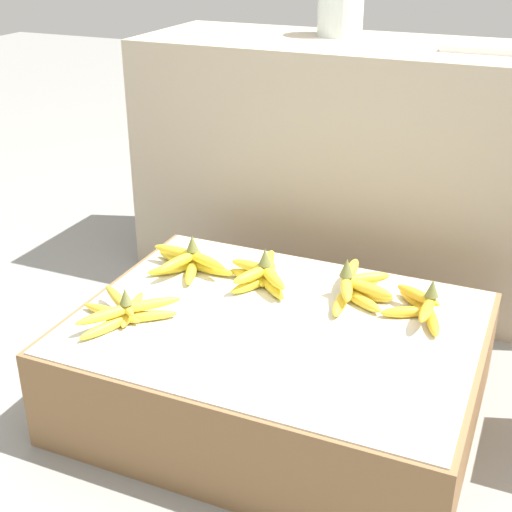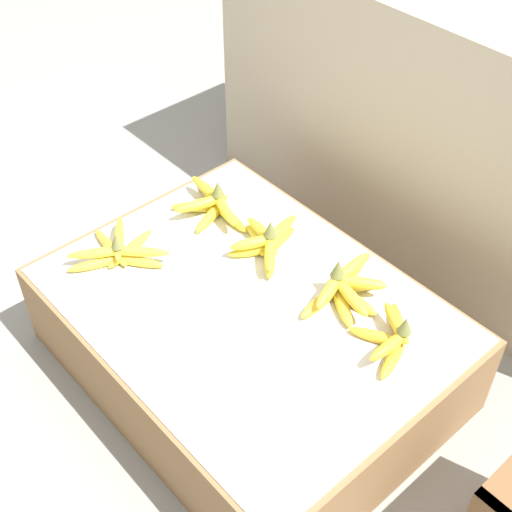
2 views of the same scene
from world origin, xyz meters
TOP-DOWN VIEW (x-y plane):
  - ground_plane at (0.00, 0.00)m, footprint 10.00×10.00m
  - display_platform at (0.00, 0.00)m, footprint 0.96×0.72m
  - back_vendor_table at (-0.05, 0.80)m, footprint 1.39×0.50m
  - banana_bunch_front_left at (-0.33, -0.14)m, footprint 0.24×0.25m
  - banana_bunch_middle_left at (-0.32, 0.15)m, footprint 0.25×0.17m
  - banana_bunch_middle_midleft at (-0.10, 0.15)m, footprint 0.20×0.22m
  - banana_bunch_middle_midright at (0.14, 0.18)m, footprint 0.16×0.26m
  - banana_bunch_middle_right at (0.31, 0.15)m, footprint 0.16×0.20m
  - glass_jar at (-0.15, 0.90)m, footprint 0.15×0.15m
  - foam_tray_white at (0.32, 0.80)m, footprint 0.26×0.17m

SIDE VIEW (x-z plane):
  - ground_plane at x=0.00m, z-range 0.00..0.00m
  - display_platform at x=0.00m, z-range 0.00..0.26m
  - banana_bunch_front_left at x=-0.33m, z-range 0.24..0.33m
  - banana_bunch_middle_left at x=-0.32m, z-range 0.23..0.34m
  - banana_bunch_middle_right at x=0.31m, z-range 0.24..0.33m
  - banana_bunch_middle_midright at x=0.14m, z-range 0.23..0.34m
  - banana_bunch_middle_midleft at x=-0.10m, z-range 0.24..0.34m
  - back_vendor_table at x=-0.05m, z-range 0.00..0.78m
  - foam_tray_white at x=0.32m, z-range 0.78..0.80m
  - glass_jar at x=-0.15m, z-range 0.79..0.96m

